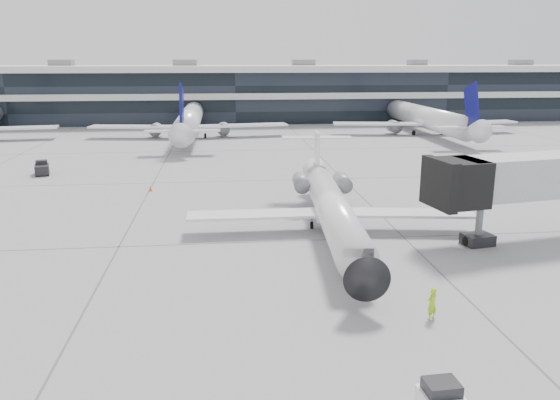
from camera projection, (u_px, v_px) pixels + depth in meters
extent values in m
plane|color=gray|center=(265.00, 242.00, 38.20)|extent=(220.00, 220.00, 0.00)
cube|color=black|center=(234.00, 95.00, 115.91)|extent=(170.00, 22.00, 10.00)
cylinder|color=white|center=(333.00, 209.00, 39.04)|extent=(3.84, 21.13, 2.36)
cone|color=black|center=(362.00, 270.00, 27.69)|extent=(2.53, 2.61, 2.36)
cone|color=white|center=(316.00, 172.00, 50.50)|extent=(2.44, 2.95, 2.25)
cube|color=white|center=(253.00, 215.00, 39.85)|extent=(9.63, 2.29, 0.19)
cube|color=white|center=(408.00, 213.00, 40.24)|extent=(9.85, 3.60, 0.19)
cylinder|color=slate|center=(301.00, 182.00, 45.84)|extent=(1.52, 3.06, 1.31)
cylinder|color=slate|center=(342.00, 182.00, 45.96)|extent=(1.52, 3.06, 1.31)
cube|color=white|center=(317.00, 153.00, 49.53)|extent=(0.41, 2.29, 3.94)
cube|color=white|center=(317.00, 138.00, 49.52)|extent=(6.39, 1.84, 0.14)
cylinder|color=black|center=(351.00, 277.00, 31.44)|extent=(0.19, 0.50, 0.49)
cylinder|color=black|center=(312.00, 225.00, 41.13)|extent=(0.25, 0.57, 0.56)
cylinder|color=black|center=(346.00, 225.00, 41.22)|extent=(0.25, 0.57, 0.56)
cube|color=#AAADAF|center=(556.00, 174.00, 38.06)|extent=(15.39, 5.61, 2.80)
cube|color=black|center=(459.00, 182.00, 36.00)|extent=(3.36, 3.89, 3.02)
cylinder|color=slate|center=(479.00, 224.00, 37.25)|extent=(0.47, 0.47, 3.02)
cube|color=black|center=(478.00, 239.00, 37.53)|extent=(2.17, 1.82, 0.75)
imported|color=#A7DD17|center=(432.00, 303.00, 26.63)|extent=(0.72, 0.65, 1.65)
cube|color=black|center=(442.00, 388.00, 19.05)|extent=(1.23, 1.03, 0.54)
cone|color=#F5600C|center=(150.00, 188.00, 52.89)|extent=(0.35, 0.35, 0.55)
cube|color=#F5600C|center=(151.00, 191.00, 52.96)|extent=(0.47, 0.47, 0.03)
cube|color=black|center=(42.00, 169.00, 60.34)|extent=(2.02, 2.71, 0.99)
cube|color=black|center=(42.00, 163.00, 60.67)|extent=(1.43, 1.27, 0.55)
cylinder|color=black|center=(37.00, 172.00, 61.01)|extent=(0.32, 0.52, 0.48)
cylinder|color=black|center=(48.00, 171.00, 61.44)|extent=(0.32, 0.52, 0.48)
cylinder|color=black|center=(36.00, 175.00, 59.42)|extent=(0.32, 0.52, 0.48)
cylinder|color=black|center=(48.00, 174.00, 59.85)|extent=(0.32, 0.52, 0.48)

